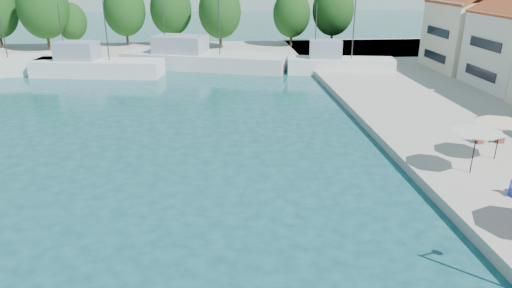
{
  "coord_description": "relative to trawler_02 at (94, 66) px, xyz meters",
  "views": [
    {
      "loc": [
        -5.01,
        1.12,
        11.28
      ],
      "look_at": [
        -2.85,
        26.0,
        1.71
      ],
      "focal_mm": 32.0,
      "sensor_mm": 36.0,
      "label": 1
    }
  ],
  "objects": [
    {
      "name": "tree_05",
      "position": [
        7.3,
        18.18,
        4.74
      ],
      "size": [
        6.1,
        6.1,
        9.02
      ],
      "color": "#3F2B19",
      "rests_on": "quay_far"
    },
    {
      "name": "cafe_table_03",
      "position": [
        31.52,
        -25.98,
        -0.18
      ],
      "size": [
        1.82,
        0.7,
        0.76
      ],
      "color": "black",
      "rests_on": "quay_right"
    },
    {
      "name": "trawler_03",
      "position": [
        11.8,
        3.45,
        -0.0
      ],
      "size": [
        20.69,
        11.22,
        10.2
      ],
      "rotation": [
        0.0,
        0.0,
        -0.32
      ],
      "color": "silver",
      "rests_on": "ground"
    },
    {
      "name": "umbrella_white",
      "position": [
        27.8,
        -30.38,
        1.73
      ],
      "size": [
        2.79,
        2.79,
        2.45
      ],
      "color": "black",
      "rests_on": "quay_right"
    },
    {
      "name": "tree_06",
      "position": [
        14.46,
        14.56,
        4.68
      ],
      "size": [
        6.03,
        6.03,
        8.92
      ],
      "color": "#3F2B19",
      "rests_on": "quay_far"
    },
    {
      "name": "tree_03",
      "position": [
        -6.94,
        17.2,
        3.18
      ],
      "size": [
        4.28,
        4.28,
        6.34
      ],
      "color": "#3F2B19",
      "rests_on": "quay_far"
    },
    {
      "name": "tree_08",
      "position": [
        31.14,
        15.82,
        4.73
      ],
      "size": [
        6.08,
        6.08,
        9.0
      ],
      "color": "#3F2B19",
      "rests_on": "quay_far"
    },
    {
      "name": "umbrella_cream",
      "position": [
        30.34,
        -28.55,
        1.59
      ],
      "size": [
        2.88,
        2.88,
        2.31
      ],
      "color": "black",
      "rests_on": "quay_right"
    },
    {
      "name": "trawler_04",
      "position": [
        27.72,
        -1.22,
        0.0
      ],
      "size": [
        12.38,
        5.1,
        10.2
      ],
      "rotation": [
        0.0,
        0.0,
        -0.17
      ],
      "color": "white",
      "rests_on": "ground"
    },
    {
      "name": "building_06",
      "position": [
        42.79,
        -2.73,
        4.43
      ],
      "size": [
        9.0,
        8.8,
        10.2
      ],
      "color": "#F2E6C2",
      "rests_on": "quay_right"
    },
    {
      "name": "quay_far",
      "position": [
        10.79,
        13.27,
        -0.77
      ],
      "size": [
        90.0,
        16.0,
        0.6
      ],
      "primitive_type": "cube",
      "color": "#AFAB9E",
      "rests_on": "ground"
    },
    {
      "name": "tree_07",
      "position": [
        24.93,
        15.6,
        4.19
      ],
      "size": [
        5.46,
        5.46,
        8.08
      ],
      "color": "#3F2B19",
      "rests_on": "quay_far"
    },
    {
      "name": "trawler_02",
      "position": [
        0.0,
        0.0,
        0.0
      ],
      "size": [
        14.91,
        6.03,
        10.2
      ],
      "rotation": [
        0.0,
        0.0,
        -0.16
      ],
      "color": "white",
      "rests_on": "ground"
    },
    {
      "name": "tree_02",
      "position": [
        -9.73,
        14.74,
        5.35
      ],
      "size": [
        6.82,
        6.82,
        10.09
      ],
      "color": "#3F2B19",
      "rests_on": "quay_far"
    },
    {
      "name": "tree_04",
      "position": [
        0.59,
        18.16,
        4.68
      ],
      "size": [
        6.02,
        6.02,
        8.91
      ],
      "color": "#3F2B19",
      "rests_on": "quay_far"
    }
  ]
}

